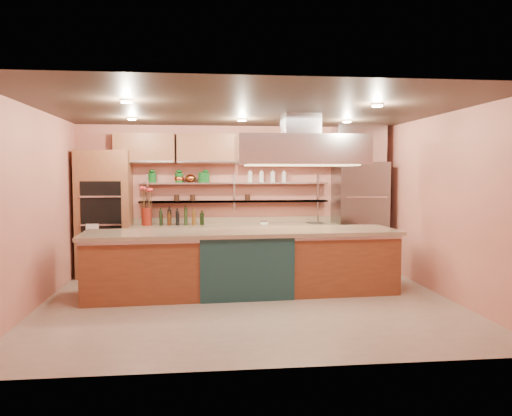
{
  "coord_description": "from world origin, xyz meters",
  "views": [
    {
      "loc": [
        -0.71,
        -7.16,
        1.89
      ],
      "look_at": [
        0.21,
        1.0,
        1.32
      ],
      "focal_mm": 35.0,
      "sensor_mm": 36.0,
      "label": 1
    }
  ],
  "objects": [
    {
      "name": "oil_bottle_cluster",
      "position": [
        -1.05,
        2.15,
        1.07
      ],
      "size": [
        0.9,
        0.36,
        0.28
      ],
      "primitive_type": "cube",
      "rotation": [
        0.0,
        0.0,
        0.13
      ],
      "color": "black",
      "rests_on": "back_counter"
    },
    {
      "name": "upper_cabinets",
      "position": [
        0.0,
        2.32,
        2.35
      ],
      "size": [
        4.6,
        0.36,
        0.55
      ],
      "primitive_type": "cube",
      "color": "brown",
      "rests_on": "wall_back"
    },
    {
      "name": "range_hood",
      "position": [
        0.86,
        0.55,
        2.25
      ],
      "size": [
        2.0,
        1.0,
        0.45
      ],
      "primitive_type": "cube",
      "color": "#ACADB3",
      "rests_on": "ceiling"
    },
    {
      "name": "ceiling_downlights",
      "position": [
        0.0,
        0.2,
        2.77
      ],
      "size": [
        4.0,
        2.8,
        0.02
      ],
      "primitive_type": "cube",
      "color": "#FFE5A5",
      "rests_on": "ceiling"
    },
    {
      "name": "back_counter",
      "position": [
        -0.05,
        2.2,
        0.47
      ],
      "size": [
        3.84,
        0.64,
        0.93
      ],
      "primitive_type": "cube",
      "color": "#A37F62",
      "rests_on": "floor"
    },
    {
      "name": "wall_shelf_upper",
      "position": [
        -0.05,
        2.37,
        1.7
      ],
      "size": [
        3.6,
        0.26,
        0.03
      ],
      "primitive_type": "cube",
      "color": "#ACADB3",
      "rests_on": "wall_back"
    },
    {
      "name": "flower_vase",
      "position": [
        -1.69,
        2.15,
        1.09
      ],
      "size": [
        0.19,
        0.19,
        0.33
      ],
      "primitive_type": "cylinder",
      "rotation": [
        0.0,
        0.0,
        0.02
      ],
      "color": "maroon",
      "rests_on": "back_counter"
    },
    {
      "name": "refrigerator",
      "position": [
        2.35,
        2.14,
        1.05
      ],
      "size": [
        0.95,
        0.72,
        2.1
      ],
      "primitive_type": "cube",
      "color": "slate",
      "rests_on": "floor"
    },
    {
      "name": "wall_right",
      "position": [
        3.0,
        0.0,
        1.4
      ],
      "size": [
        0.04,
        5.0,
        2.8
      ],
      "primitive_type": "cube",
      "color": "#C16E5B",
      "rests_on": "floor"
    },
    {
      "name": "kitchen_scale",
      "position": [
        0.49,
        2.15,
        0.97
      ],
      "size": [
        0.15,
        0.12,
        0.08
      ],
      "primitive_type": "cube",
      "rotation": [
        0.0,
        0.0,
        0.05
      ],
      "color": "silver",
      "rests_on": "back_counter"
    },
    {
      "name": "wall_shelf_lower",
      "position": [
        -0.05,
        2.37,
        1.35
      ],
      "size": [
        3.6,
        0.26,
        0.03
      ],
      "primitive_type": "cube",
      "color": "#ACADB3",
      "rests_on": "wall_back"
    },
    {
      "name": "wall_front",
      "position": [
        0.0,
        -2.5,
        1.4
      ],
      "size": [
        6.0,
        0.04,
        2.8
      ],
      "primitive_type": "cube",
      "color": "#C16E5B",
      "rests_on": "floor"
    },
    {
      "name": "bar_faucet",
      "position": [
        1.56,
        2.25,
        1.03
      ],
      "size": [
        0.04,
        0.04,
        0.2
      ],
      "primitive_type": "cylinder",
      "rotation": [
        0.0,
        0.0,
        0.43
      ],
      "color": "white",
      "rests_on": "back_counter"
    },
    {
      "name": "oven_stack",
      "position": [
        -2.45,
        2.18,
        1.15
      ],
      "size": [
        0.95,
        0.64,
        2.3
      ],
      "primitive_type": "cube",
      "color": "brown",
      "rests_on": "floor"
    },
    {
      "name": "island",
      "position": [
        -0.04,
        0.55,
        0.5
      ],
      "size": [
        4.82,
        1.25,
        1.0
      ],
      "primitive_type": "cube",
      "rotation": [
        0.0,
        0.0,
        0.04
      ],
      "color": "brown",
      "rests_on": "floor"
    },
    {
      "name": "wall_left",
      "position": [
        -3.0,
        0.0,
        1.4
      ],
      "size": [
        0.04,
        5.0,
        2.8
      ],
      "primitive_type": "cube",
      "color": "#C16E5B",
      "rests_on": "floor"
    },
    {
      "name": "floor",
      "position": [
        0.0,
        0.0,
        -0.01
      ],
      "size": [
        6.0,
        5.0,
        0.02
      ],
      "primitive_type": "cube",
      "color": "gray",
      "rests_on": "ground"
    },
    {
      "name": "ceiling",
      "position": [
        0.0,
        0.0,
        2.8
      ],
      "size": [
        6.0,
        5.0,
        0.02
      ],
      "primitive_type": "cube",
      "color": "black",
      "rests_on": "wall_back"
    },
    {
      "name": "copper_kettle",
      "position": [
        -0.89,
        2.37,
        1.79
      ],
      "size": [
        0.25,
        0.25,
        0.16
      ],
      "primitive_type": "ellipsoid",
      "rotation": [
        0.0,
        0.0,
        -0.33
      ],
      "color": "#C45E2D",
      "rests_on": "wall_shelf_upper"
    },
    {
      "name": "green_canister",
      "position": [
        -0.66,
        2.37,
        1.81
      ],
      "size": [
        0.17,
        0.17,
        0.19
      ],
      "primitive_type": "cylinder",
      "rotation": [
        0.0,
        0.0,
        0.09
      ],
      "color": "#104B18",
      "rests_on": "wall_shelf_upper"
    },
    {
      "name": "wall_back",
      "position": [
        0.0,
        2.5,
        1.4
      ],
      "size": [
        6.0,
        0.04,
        2.8
      ],
      "primitive_type": "cube",
      "color": "#C16E5B",
      "rests_on": "floor"
    }
  ]
}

